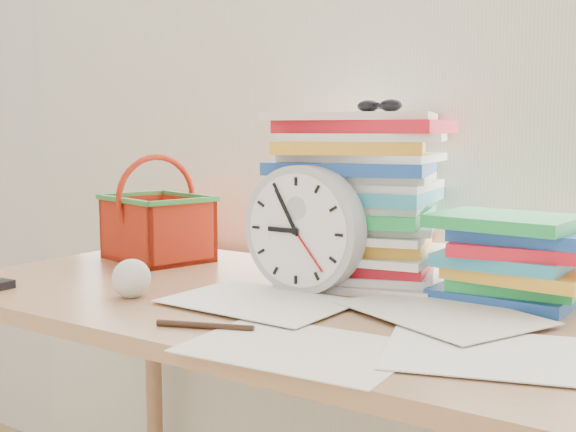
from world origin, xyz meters
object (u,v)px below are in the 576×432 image
Objects in this scene: desk at (286,335)px; paper_stack at (357,198)px; clock at (304,229)px; basket at (157,209)px; book_stack at (513,259)px.

paper_stack is at bearing 77.59° from desk.
clock is 0.99× the size of basket.
paper_stack is 1.28× the size of book_stack.
desk is at bearing -152.80° from book_stack.
paper_stack is 0.53m from basket.
basket is (-0.52, -0.05, -0.05)m from paper_stack.
book_stack is at bearing -1.50° from paper_stack.
desk is 0.54m from basket.
book_stack is at bearing 27.20° from desk.
paper_stack reaches higher than basket.
basket is at bearing -174.92° from paper_stack.
desk is 4.04× the size of paper_stack.
basket reaches higher than desk.
basket is (-0.48, 0.15, 0.20)m from desk.
paper_stack reaches higher than book_stack.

